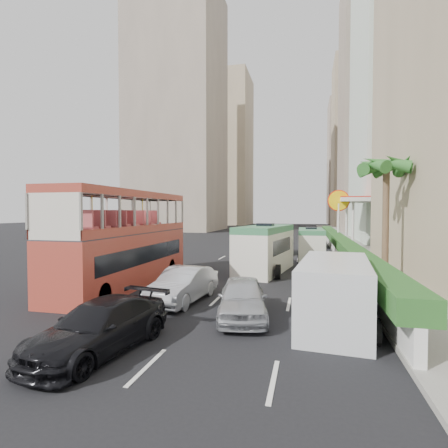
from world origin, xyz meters
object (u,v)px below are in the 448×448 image
(double_decker_bus, at_px, (126,238))
(car_silver_lane_b, at_px, (242,318))
(panel_van_far, at_px, (312,239))
(palm_tree, at_px, (386,222))
(car_silver_lane_a, at_px, (183,302))
(shell_station, at_px, (369,223))
(car_black, at_px, (100,351))
(minibus_near, at_px, (265,249))
(van_asset, at_px, (281,253))
(panel_van_near, at_px, (335,292))
(minibus_far, at_px, (311,245))

(double_decker_bus, xyz_separation_m, car_silver_lane_b, (7.21, -4.36, -2.53))
(panel_van_far, relative_size, palm_tree, 0.71)
(car_silver_lane_a, relative_size, shell_station, 0.57)
(car_silver_lane_b, relative_size, car_black, 0.90)
(panel_van_far, xyz_separation_m, shell_station, (5.98, 0.22, 1.84))
(car_silver_lane_b, relative_size, minibus_near, 0.64)
(panel_van_far, relative_size, shell_station, 0.57)
(car_silver_lane_a, height_order, shell_station, shell_station)
(van_asset, distance_m, panel_van_near, 21.18)
(car_black, height_order, minibus_near, minibus_near)
(car_silver_lane_b, xyz_separation_m, minibus_far, (2.63, 16.22, 1.29))
(panel_van_near, bearing_deg, car_silver_lane_a, 171.05)
(van_asset, xyz_separation_m, panel_van_far, (2.90, 6.18, 0.91))
(shell_station, bearing_deg, minibus_far, -118.94)
(car_silver_lane_a, relative_size, car_silver_lane_b, 1.04)
(van_asset, xyz_separation_m, minibus_far, (2.73, -4.74, 1.29))
(minibus_near, xyz_separation_m, minibus_far, (2.98, 6.08, -0.23))
(car_silver_lane_a, relative_size, panel_van_far, 1.00)
(minibus_far, height_order, palm_tree, palm_tree)
(double_decker_bus, distance_m, palm_tree, 14.39)
(car_silver_lane_b, height_order, shell_station, shell_station)
(car_silver_lane_a, bearing_deg, minibus_far, 75.12)
(car_silver_lane_b, height_order, van_asset, car_silver_lane_b)
(van_asset, bearing_deg, double_decker_bus, -119.08)
(van_asset, xyz_separation_m, shell_station, (8.89, 6.40, 2.75))
(double_decker_bus, distance_m, car_black, 9.59)
(van_asset, xyz_separation_m, panel_van_near, (3.39, -20.87, 1.12))
(minibus_near, bearing_deg, car_black, -92.43)
(car_silver_lane_b, height_order, palm_tree, palm_tree)
(double_decker_bus, distance_m, car_silver_lane_a, 5.63)
(car_silver_lane_b, distance_m, minibus_far, 16.48)
(minibus_far, relative_size, palm_tree, 0.91)
(double_decker_bus, bearing_deg, minibus_far, 50.32)
(van_asset, distance_m, palm_tree, 14.66)
(car_silver_lane_b, distance_m, shell_station, 28.87)
(minibus_far, bearing_deg, car_black, -107.44)
(van_asset, relative_size, panel_van_far, 1.01)
(panel_van_far, bearing_deg, car_silver_lane_a, -102.10)
(panel_van_near, height_order, palm_tree, palm_tree)
(car_silver_lane_a, xyz_separation_m, shell_station, (11.74, 25.69, 2.75))
(minibus_near, relative_size, shell_station, 0.86)
(car_black, bearing_deg, minibus_far, 82.83)
(palm_tree, bearing_deg, car_black, -128.71)
(double_decker_bus, xyz_separation_m, car_silver_lane_a, (4.26, -2.69, -2.53))
(double_decker_bus, height_order, minibus_near, double_decker_bus)
(shell_station, bearing_deg, car_black, -111.14)
(car_silver_lane_a, distance_m, shell_station, 28.38)
(panel_van_near, bearing_deg, double_decker_bus, 163.14)
(minibus_near, relative_size, panel_van_near, 1.22)
(car_black, height_order, panel_van_near, panel_van_near)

